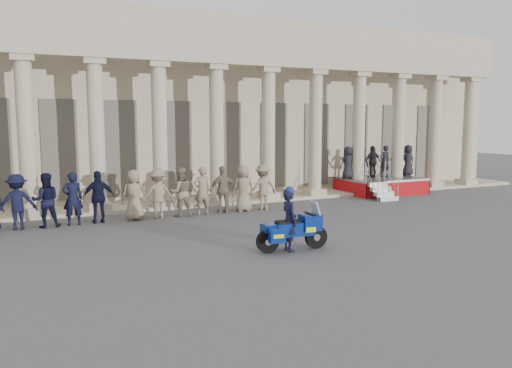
% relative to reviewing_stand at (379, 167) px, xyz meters
% --- Properties ---
extents(ground, '(90.00, 90.00, 0.00)m').
position_rel_reviewing_stand_xyz_m(ground, '(-10.46, -7.99, -1.40)').
color(ground, '#48484B').
rests_on(ground, ground).
extents(building, '(40.00, 12.50, 9.00)m').
position_rel_reviewing_stand_xyz_m(building, '(-10.46, 6.76, 3.13)').
color(building, tan).
rests_on(building, ground).
extents(officer_rank, '(17.85, 0.74, 1.96)m').
position_rel_reviewing_stand_xyz_m(officer_rank, '(-16.02, -2.05, -0.41)').
color(officer_rank, black).
rests_on(officer_rank, ground).
extents(reviewing_stand, '(4.82, 3.97, 2.52)m').
position_rel_reviewing_stand_xyz_m(reviewing_stand, '(0.00, 0.00, 0.00)').
color(reviewing_stand, gray).
rests_on(reviewing_stand, ground).
extents(motorcycle, '(2.25, 0.94, 1.44)m').
position_rel_reviewing_stand_xyz_m(motorcycle, '(-10.02, -8.65, -0.77)').
color(motorcycle, black).
rests_on(motorcycle, ground).
extents(rider, '(0.49, 0.70, 1.92)m').
position_rel_reviewing_stand_xyz_m(rider, '(-10.15, -8.65, -0.45)').
color(rider, black).
rests_on(rider, ground).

